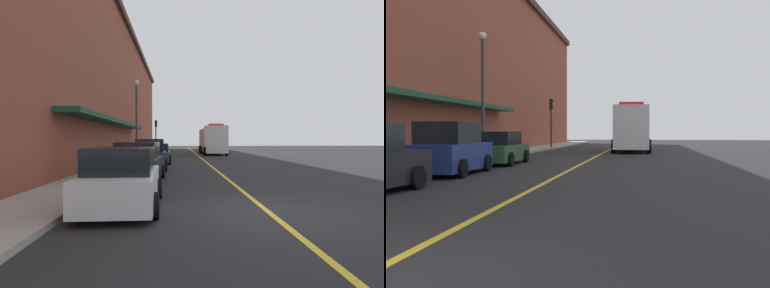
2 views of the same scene
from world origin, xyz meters
The scene contains 10 objects.
ground_plane centered at (0.00, 25.00, 0.00)m, with size 112.00×112.00×0.00m, color #232326.
sidewalk_left centered at (-6.20, 25.00, 0.07)m, with size 2.40×70.00×0.15m, color #9E9B93.
lane_center_stripe centered at (0.00, 25.00, 0.00)m, with size 0.16×70.00×0.01m, color gold.
brick_building_left centered at (-13.91, 24.00, 6.82)m, with size 14.19×64.00×13.63m.
parked_car_2 centered at (-4.01, 11.50, 0.88)m, with size 2.14×4.27×1.90m.
parked_car_3 centered at (-3.89, 16.70, 0.74)m, with size 2.10×4.39×1.56m.
box_truck centered at (1.99, 31.44, 1.74)m, with size 2.92×9.30×3.64m.
parking_meter_0 centered at (-5.35, 17.97, 1.06)m, with size 0.14×0.18×1.33m.
street_lamp_left centered at (-5.95, 20.11, 4.40)m, with size 0.44×0.44×6.94m.
traffic_light_near centered at (-5.29, 35.55, 3.16)m, with size 0.38×0.36×4.30m.
Camera 2 is at (2.99, -4.07, 1.56)m, focal length 42.30 mm.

